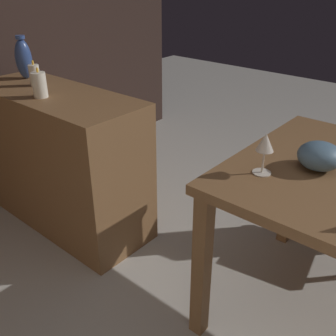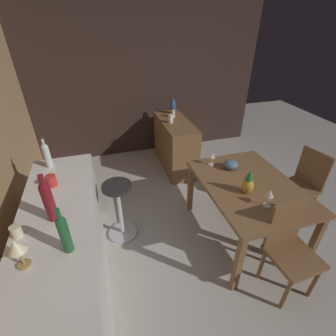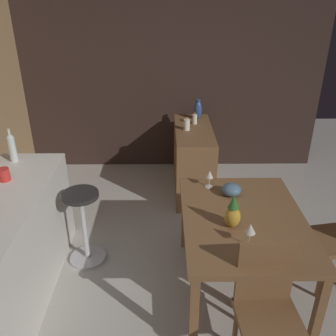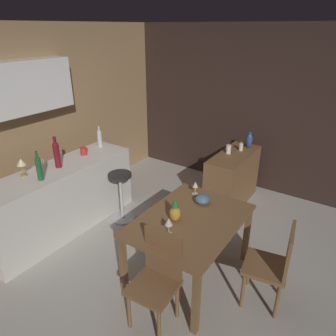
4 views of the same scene
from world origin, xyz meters
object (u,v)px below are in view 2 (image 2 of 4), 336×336
Objects in this scene: vase_ceramic_blue at (173,106)px; dining_table at (248,191)px; chair_by_doorway at (302,184)px; pineapple_centerpiece at (248,183)px; wine_bottle_green at (64,233)px; chair_near_window at (290,246)px; wine_bottle_ruby at (48,199)px; wine_glass_right at (212,156)px; counter_lamp at (17,248)px; pillar_candle_short at (173,114)px; cup_cream at (16,231)px; cup_red at (51,181)px; pillar_candle_tall at (171,119)px; wine_glass_left at (270,194)px; bar_stool at (120,209)px; wine_bottle_clear at (47,154)px; sideboard_cabinet at (175,145)px; fruit_bowl at (231,165)px.

dining_table is at bearing -174.90° from vase_ceramic_blue.
chair_by_doorway is 1.06m from pineapple_centerpiece.
wine_bottle_green is (-0.50, 1.74, 0.41)m from dining_table.
chair_near_window is 2.06m from wine_bottle_ruby.
counter_lamp is at bearing 119.87° from wine_glass_right.
wine_bottle_ruby reaches higher than pillar_candle_short.
wine_bottle_green is 0.44m from cup_cream.
pillar_candle_short is (2.55, 0.29, 0.39)m from chair_near_window.
wine_bottle_ruby reaches higher than vase_ceramic_blue.
cup_red reaches higher than pillar_candle_short.
pillar_candle_short is at bearing -46.65° from cup_red.
pillar_candle_tall is 1.08× the size of pillar_candle_short.
chair_by_doorway is at bearing -76.83° from wine_bottle_green.
chair_by_doorway is 2.51× the size of wine_bottle_green.
counter_lamp is 2.79m from pillar_candle_tall.
chair_by_doorway is 2.73m from wine_bottle_green.
wine_bottle_green is 2.60m from pillar_candle_tall.
dining_table is 0.41m from wine_glass_left.
wine_glass_left is at bearing -161.33° from pineapple_centerpiece.
cup_red is (-0.08, 0.58, 0.57)m from bar_stool.
wine_bottle_green is at bearing -167.60° from cup_red.
wine_bottle_clear is (0.22, 1.76, 0.18)m from wine_glass_right.
pineapple_centerpiece is 1.86m from cup_red.
cup_red is (0.32, 1.92, 0.30)m from dining_table.
chair_near_window is 1.21m from wine_glass_right.
wine_bottle_ruby is 2.80m from vase_ceramic_blue.
vase_ceramic_blue is (2.64, -1.82, -0.12)m from counter_lamp.
bar_stool is 2.33× the size of wine_bottle_clear.
chair_near_window is 2.55× the size of wine_bottle_green.
wine_glass_left is (-0.34, 0.04, 0.22)m from dining_table.
pillar_candle_short reaches higher than dining_table.
sideboard_cabinet is at bearing 8.57° from dining_table.
cup_cream is (0.23, 0.36, -0.12)m from wine_bottle_green.
wine_glass_right is 1.03× the size of pillar_candle_tall.
cup_red is 0.50× the size of vase_ceramic_blue.
dining_table is at bearing -85.47° from wine_bottle_ruby.
wine_glass_left is 0.24m from pineapple_centerpiece.
wine_glass_right is at bearing -179.07° from pillar_candle_short.
cup_cream reaches higher than fruit_bowl.
vase_ceramic_blue is (0.37, -0.07, 0.53)m from sideboard_cabinet.
pillar_candle_tall is (1.58, 1.21, 0.39)m from chair_by_doorway.
cup_red is 0.88m from counter_lamp.
chair_near_window is 5.78× the size of wine_glass_right.
pillar_candle_short is at bearing 7.17° from dining_table.
wine_glass_left is 0.84m from wine_glass_right.
wine_bottle_clear is 1.92m from pillar_candle_tall.
chair_by_doorway is at bearing -145.23° from sideboard_cabinet.
dining_table is 1.77× the size of bar_stool.
pineapple_centerpiece is 1.68m from wine_bottle_green.
bar_stool is 2.01× the size of wine_bottle_green.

